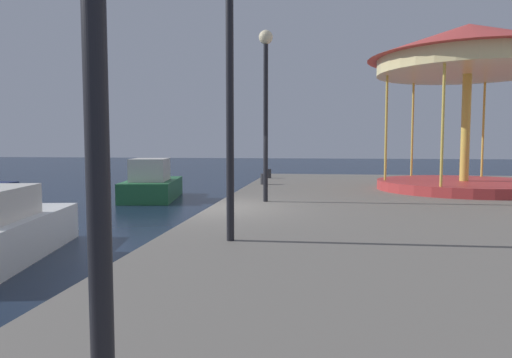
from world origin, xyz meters
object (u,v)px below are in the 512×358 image
Objects in this scene: lamp_post_far_end at (266,86)px; bollard_center at (268,173)px; motorboat_green at (152,184)px; lamp_post_mid_promenade at (230,51)px; bollard_south at (264,179)px; carousel at (468,67)px.

bollard_center is (-0.83, 8.12, -2.79)m from lamp_post_far_end.
lamp_post_far_end reaches higher than motorboat_green.
motorboat_green is at bearing -160.00° from bollard_center.
bollard_south is (-0.68, 9.89, -2.73)m from lamp_post_mid_promenade.
bollard_center is at bearing 20.00° from motorboat_green.
bollard_south is (-0.66, 5.00, -2.79)m from lamp_post_far_end.
lamp_post_mid_promenade reaches higher than motorboat_green.
motorboat_green is 9.03m from lamp_post_far_end.
carousel is 1.43× the size of lamp_post_far_end.
bollard_center is at bearing 93.14° from bollard_south.
lamp_post_mid_promenade is at bearing -89.76° from lamp_post_far_end.
lamp_post_far_end is at bearing -82.52° from bollard_south.
motorboat_green is 12.97m from lamp_post_mid_promenade.
lamp_post_mid_promenade is 13.32m from bollard_center.
bollard_center is at bearing 95.82° from lamp_post_far_end.
bollard_south is at bearing 97.48° from lamp_post_far_end.
bollard_center is (-0.85, 13.01, -2.73)m from lamp_post_mid_promenade.
lamp_post_far_end is 8.63m from bollard_center.
lamp_post_mid_promenade reaches higher than bollard_south.
lamp_post_far_end is 5.77m from bollard_south.
carousel is 1.47× the size of lamp_post_mid_promenade.
carousel reaches higher than bollard_south.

